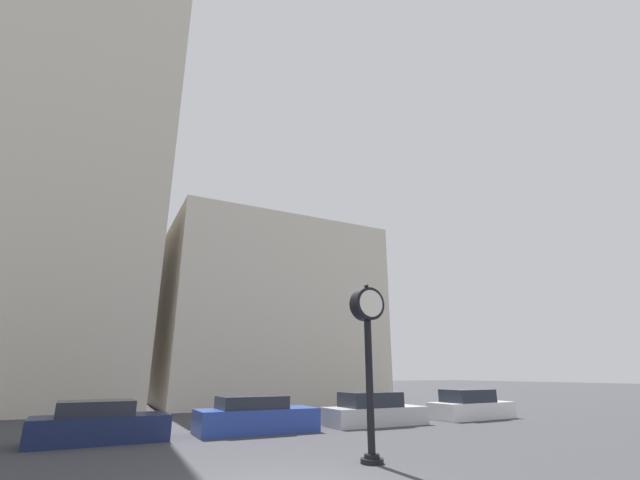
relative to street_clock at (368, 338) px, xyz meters
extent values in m
cube|color=beige|center=(-9.67, 22.70, 17.36)|extent=(12.15, 12.00, 40.86)
cube|color=beige|center=(5.25, 22.70, 3.53)|extent=(15.57, 12.00, 13.22)
cylinder|color=black|center=(0.00, 0.00, -3.01)|extent=(0.58, 0.58, 0.12)
cylinder|color=black|center=(0.00, 0.00, -2.90)|extent=(0.39, 0.39, 0.10)
cylinder|color=black|center=(0.00, 0.00, -1.20)|extent=(0.19, 0.19, 3.31)
cylinder|color=black|center=(0.00, 0.00, 0.91)|extent=(0.90, 0.40, 0.90)
cylinder|color=white|center=(0.00, -0.21, 0.91)|extent=(0.73, 0.02, 0.73)
cylinder|color=white|center=(0.00, 0.21, 0.91)|extent=(0.73, 0.02, 0.73)
sphere|color=black|center=(0.00, 0.00, 1.42)|extent=(0.12, 0.12, 0.12)
cube|color=#19234C|center=(-6.05, 6.85, -2.66)|extent=(4.22, 2.02, 0.83)
cube|color=#232833|center=(-6.26, 6.85, -2.01)|extent=(2.34, 1.73, 0.47)
cube|color=#28429E|center=(-0.67, 6.85, -2.64)|extent=(4.57, 1.89, 0.86)
cube|color=#232833|center=(-0.90, 6.85, -1.98)|extent=(2.52, 1.65, 0.46)
cube|color=#BCBCC1|center=(4.75, 6.84, -2.70)|extent=(4.48, 1.86, 0.75)
cube|color=#232833|center=(4.53, 6.84, -2.02)|extent=(2.47, 1.63, 0.61)
cube|color=silver|center=(10.59, 6.92, -2.69)|extent=(4.43, 1.98, 0.77)
cube|color=#232833|center=(10.38, 6.91, -2.00)|extent=(2.46, 1.68, 0.60)
camera|label=1|loc=(-6.56, -9.94, -0.91)|focal=24.00mm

